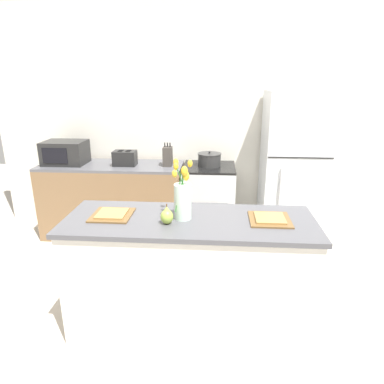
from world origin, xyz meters
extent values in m
plane|color=beige|center=(0.00, 0.00, 0.00)|extent=(10.00, 10.00, 0.00)
cube|color=silver|center=(0.00, 2.00, 1.35)|extent=(5.20, 0.08, 2.70)
cube|color=silver|center=(0.00, 0.00, 0.43)|extent=(1.76, 0.62, 0.87)
cube|color=#4C4C51|center=(0.00, 0.00, 0.88)|extent=(1.80, 0.66, 0.03)
cube|color=brown|center=(-1.06, 1.60, 0.43)|extent=(1.68, 0.60, 0.86)
cube|color=#515156|center=(-1.06, 1.60, 0.87)|extent=(1.68, 0.60, 0.03)
cube|color=#B2B5B7|center=(0.10, 1.60, 0.43)|extent=(0.60, 0.60, 0.87)
cube|color=black|center=(0.10, 1.60, 0.88)|extent=(0.60, 0.60, 0.02)
cube|color=black|center=(0.10, 1.30, 0.40)|extent=(0.42, 0.01, 0.28)
cube|color=silver|center=(1.05, 1.60, 0.87)|extent=(0.68, 0.64, 1.74)
cube|color=black|center=(1.05, 1.28, 1.08)|extent=(0.67, 0.01, 0.01)
cylinder|color=#B2B5B7|center=(0.86, 1.26, 0.59)|extent=(0.02, 0.02, 0.75)
cylinder|color=silver|center=(-0.05, 0.01, 1.03)|extent=(0.12, 0.12, 0.26)
cylinder|color=#3D8438|center=(-0.03, 0.00, 1.08)|extent=(0.03, 0.01, 0.23)
ellipsoid|color=yellow|center=(-0.02, 0.00, 1.22)|extent=(0.04, 0.04, 0.07)
cylinder|color=#3D8438|center=(-0.04, 0.02, 1.13)|extent=(0.09, 0.10, 0.30)
ellipsoid|color=yellow|center=(0.00, 0.06, 1.29)|extent=(0.04, 0.04, 0.05)
cylinder|color=#3D8438|center=(-0.06, 0.02, 1.13)|extent=(0.09, 0.11, 0.30)
ellipsoid|color=yellow|center=(-0.10, 0.08, 1.30)|extent=(0.04, 0.04, 0.06)
cylinder|color=#3D8438|center=(-0.07, 0.00, 1.12)|extent=(0.05, 0.01, 0.30)
ellipsoid|color=yellow|center=(-0.09, 0.00, 1.29)|extent=(0.04, 0.04, 0.05)
cylinder|color=#3D8438|center=(-0.07, -0.02, 1.10)|extent=(0.07, 0.08, 0.26)
ellipsoid|color=yellow|center=(-0.10, -0.05, 1.25)|extent=(0.04, 0.04, 0.05)
cylinder|color=#3D8438|center=(-0.04, 0.00, 1.10)|extent=(0.03, 0.04, 0.27)
ellipsoid|color=yellow|center=(-0.03, -0.02, 1.26)|extent=(0.05, 0.05, 0.07)
ellipsoid|color=#9EBC47|center=(-0.15, -0.09, 0.95)|extent=(0.09, 0.09, 0.10)
cone|color=#9EBC47|center=(-0.15, -0.09, 1.01)|extent=(0.05, 0.05, 0.04)
cylinder|color=brown|center=(-0.15, -0.09, 1.04)|extent=(0.01, 0.01, 0.02)
cube|color=brown|center=(-0.57, 0.02, 0.91)|extent=(0.29, 0.29, 0.01)
cube|color=#A37A42|center=(-0.57, 0.02, 0.92)|extent=(0.21, 0.21, 0.01)
cube|color=brown|center=(0.57, 0.02, 0.91)|extent=(0.29, 0.29, 0.01)
cube|color=#A37A42|center=(0.57, 0.02, 0.92)|extent=(0.21, 0.21, 0.01)
cube|color=black|center=(-0.88, 1.57, 0.97)|extent=(0.26, 0.18, 0.17)
cube|color=black|center=(-0.92, 1.57, 1.06)|extent=(0.05, 0.11, 0.01)
cube|color=black|center=(-0.83, 1.57, 1.06)|extent=(0.05, 0.11, 0.01)
cube|color=black|center=(-1.02, 1.57, 1.00)|extent=(0.02, 0.02, 0.02)
cylinder|color=#2D2D2D|center=(0.10, 1.61, 0.96)|extent=(0.26, 0.26, 0.13)
cylinder|color=#2D2D2D|center=(0.10, 1.61, 1.03)|extent=(0.27, 0.27, 0.01)
sphere|color=black|center=(0.10, 1.61, 1.05)|extent=(0.02, 0.02, 0.02)
cube|color=black|center=(-1.60, 1.60, 1.02)|extent=(0.48, 0.36, 0.27)
cube|color=black|center=(-1.64, 1.42, 1.02)|extent=(0.29, 0.01, 0.18)
cube|color=#3D3833|center=(-0.38, 1.59, 1.00)|extent=(0.10, 0.14, 0.22)
cylinder|color=black|center=(-0.41, 1.59, 1.13)|extent=(0.01, 0.01, 0.05)
cylinder|color=black|center=(-0.38, 1.59, 1.13)|extent=(0.01, 0.01, 0.05)
cylinder|color=black|center=(-0.35, 1.59, 1.13)|extent=(0.01, 0.01, 0.05)
camera|label=1|loc=(0.19, -2.25, 1.86)|focal=32.00mm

